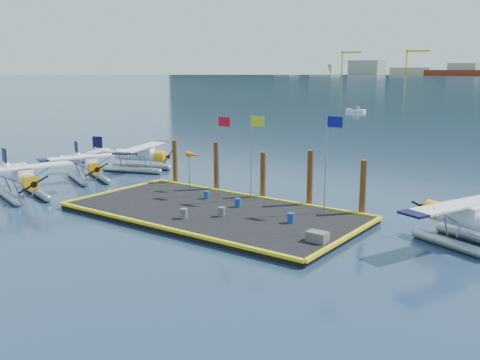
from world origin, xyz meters
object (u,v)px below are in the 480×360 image
Objects in this scene: windsock at (193,155)px; piling_2 at (263,177)px; seaplane_b at (88,166)px; seaplane_d at (469,222)px; drum_2 at (291,218)px; flagpole_red at (221,144)px; piling_0 at (175,164)px; piling_1 at (216,168)px; seaplane_a at (21,180)px; flagpole_yellow at (253,145)px; drum_0 at (206,195)px; drum_1 at (184,214)px; drum_5 at (238,203)px; piling_3 at (310,180)px; crate at (317,237)px; seaplane_c at (139,157)px; drum_3 at (222,212)px; flagpole_blue at (329,150)px; piling_4 at (363,190)px.

piling_2 is at bearing 16.15° from windsock.
seaplane_d is at bearing 115.51° from seaplane_b.
flagpole_red is at bearing 157.98° from drum_2.
piling_0 is at bearing 165.54° from flagpole_red.
piling_1 is 4.50m from piling_2.
flagpole_yellow is at bearing 134.82° from seaplane_a.
windsock is 0.78× the size of piling_0.
flagpole_red is 2.97m from windsock.
drum_0 is 0.88× the size of drum_1.
drum_5 is 5.37m from piling_3.
piling_3 is at bearing 121.89° from crate.
seaplane_c is at bearing 157.02° from windsock.
seaplane_b reaches higher than drum_5.
drum_0 is 0.10× the size of flagpole_red.
piling_0 is 9.00m from piling_2.
drum_3 is 2.69m from drum_5.
flagpole_yellow is 1.44× the size of piling_3.
drum_5 is at bearing -160.45° from flagpole_blue.
seaplane_b is 25.92m from crate.
drum_5 is (-14.86, -1.69, -0.74)m from seaplane_d.
flagpole_yellow reaches higher than crate.
seaplane_b is at bearing 178.89° from drum_0.
seaplane_b is 12.71× the size of drum_1.
piling_2 is (-5.39, 4.91, 1.18)m from drum_2.
seaplane_d is 13.85× the size of drum_1.
piling_4 is at bearing 63.49° from seaplane_c.
seaplane_b is at bearing -176.00° from flagpole_yellow.
piling_1 is at bearing 0.00° from piling_0.
piling_2 reaches higher than crate.
piling_3 reaches higher than drum_5.
piling_3 is at bearing 0.00° from piling_2.
piling_3 is (3.05, 6.29, 1.44)m from drum_3.
seaplane_a is 1.52× the size of flagpole_yellow.
piling_0 reaches higher than drum_2.
seaplane_c is at bearing 102.92° from seaplane_d.
seaplane_b is at bearing 169.02° from drum_3.
seaplane_a is at bearing -152.93° from piling_3.
drum_0 is 0.09× the size of flagpole_blue.
piling_0 reaches higher than seaplane_c.
piling_0 is at bearing 173.99° from flagpole_blue.
flagpole_red is at bearing 118.87° from seaplane_b.
flagpole_yellow is at bearing -168.40° from piling_4.
drum_2 is 1.04× the size of drum_5.
flagpole_blue is 3.72m from piling_3.
seaplane_b is at bearing 170.16° from crate.
drum_0 is 0.15× the size of piling_0.
drum_0 is at bearing 167.67° from drum_2.
piling_1 is at bearing 126.65° from seaplane_b.
seaplane_b reaches higher than drum_0.
windsock is 0.78× the size of piling_4.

